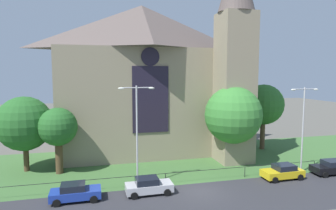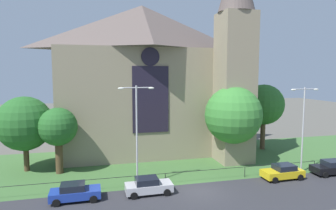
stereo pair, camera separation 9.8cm
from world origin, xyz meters
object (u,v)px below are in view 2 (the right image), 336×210
Objects in this scene: church_building at (149,77)px; streetlamp_far at (303,120)px; parked_car_yellow at (283,172)px; tree_left_far at (25,124)px; parked_car_silver at (148,186)px; tree_left_near at (58,128)px; tree_right_far at (264,105)px; parked_car_black at (332,167)px; streetlamp_near at (137,125)px; tree_right_near at (233,115)px; parked_car_blue at (75,192)px.

church_building reaches higher than streetlamp_far.
parked_car_yellow is at bearing -157.74° from streetlamp_far.
parked_car_silver is (12.03, -9.54, -4.59)m from tree_left_far.
streetlamp_far is (29.36, -7.78, 0.51)m from tree_left_far.
tree_left_near is at bearing -19.43° from parked_car_yellow.
church_building is 20.10m from streetlamp_far.
tree_right_far is at bearing 31.78° from parked_car_silver.
tree_left_near is 1.69× the size of parked_car_black.
streetlamp_near reaches higher than streetlamp_far.
tree_left_far is (-30.80, -2.35, -1.06)m from tree_right_far.
parked_car_silver is (-18.77, -11.89, -5.65)m from tree_right_far.
tree_right_near is 7.51m from streetlamp_far.
tree_right_near is at bearing -142.70° from tree_right_far.
tree_right_near reaches higher than parked_car_blue.
tree_right_near is 1.12× the size of tree_left_far.
tree_left_near reaches higher than parked_car_black.
streetlamp_far is 2.22× the size of parked_car_silver.
streetlamp_far is at bearing -35.87° from tree_right_near.
tree_left_near is at bearing 175.04° from tree_right_near.
church_building is 2.78× the size of tree_right_near.
streetlamp_near is 7.87m from parked_car_blue.
tree_right_far is (7.52, 5.73, 0.44)m from tree_right_near.
streetlamp_near is 2.30× the size of parked_car_silver.
parked_car_blue is 0.99× the size of parked_car_black.
tree_left_near is 1.70× the size of parked_car_yellow.
tree_right_near is 2.22× the size of parked_car_blue.
streetlamp_far is 2.21× the size of parked_car_yellow.
streetlamp_near is at bearing 112.54° from parked_car_silver.
church_building is at bearing -37.83° from parked_car_black.
parked_car_silver is at bearing -66.90° from streetlamp_near.
streetlamp_near is 2.28× the size of parked_car_black.
parked_car_blue is (-17.58, -6.06, -5.21)m from tree_right_near.
streetlamp_near is at bearing -34.60° from tree_left_far.
streetlamp_near reaches higher than parked_car_blue.
parked_car_silver is (-11.25, -6.16, -5.21)m from tree_right_near.
streetlamp_far is (14.53, -13.17, -4.42)m from church_building.
tree_right_far is at bearing 24.76° from parked_car_blue.
parked_car_blue is at bearing 2.79° from parked_car_black.
parked_car_black is at bearing -83.19° from tree_right_far.
tree_left_far is 1.97× the size of parked_car_yellow.
streetlamp_near is 18.08m from streetlamp_far.
tree_left_near is at bearing -12.53° from parked_car_black.
church_building is 16.71m from tree_right_far.
tree_right_near is 0.96× the size of streetlamp_near.
parked_car_yellow is (22.50, -7.43, -4.29)m from tree_left_near.
tree_right_near is 9.47m from tree_right_far.
streetlamp_near is 2.29× the size of parked_car_yellow.
streetlamp_near is at bearing -1.56° from parked_car_black.
streetlamp_near reaches higher than tree_left_near.
church_building is at bearing 169.24° from tree_right_far.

